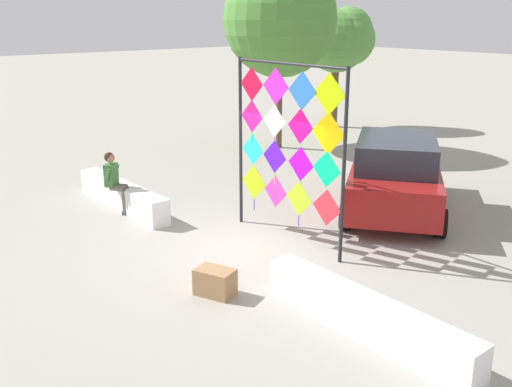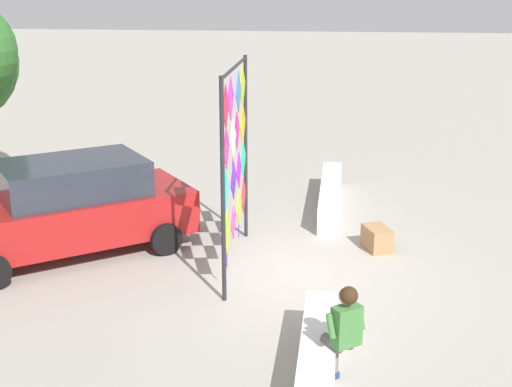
% 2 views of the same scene
% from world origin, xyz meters
% --- Properties ---
extents(ground, '(120.00, 120.00, 0.00)m').
position_xyz_m(ground, '(0.00, 0.00, 0.00)').
color(ground, '#9E998E').
extents(plaza_ledge_left, '(3.68, 0.45, 0.60)m').
position_xyz_m(plaza_ledge_left, '(-3.77, -0.46, 0.30)').
color(plaza_ledge_left, white).
rests_on(plaza_ledge_left, ground).
extents(plaza_ledge_right, '(3.68, 0.45, 0.60)m').
position_xyz_m(plaza_ledge_right, '(3.77, -0.46, 0.30)').
color(plaza_ledge_right, white).
rests_on(plaza_ledge_right, ground).
extents(kite_display_rack, '(3.00, 0.13, 3.61)m').
position_xyz_m(kite_display_rack, '(0.32, 1.16, 2.11)').
color(kite_display_rack, '#232328').
rests_on(kite_display_rack, ground).
extents(seated_vendor, '(0.70, 0.67, 1.45)m').
position_xyz_m(seated_vendor, '(-3.48, -0.75, 0.85)').
color(seated_vendor, '#666056').
rests_on(seated_vendor, ground).
extents(parked_car, '(4.33, 4.83, 1.78)m').
position_xyz_m(parked_car, '(0.51, 4.36, 0.90)').
color(parked_car, maroon).
rests_on(parked_car, ground).
extents(cardboard_box_large, '(0.74, 0.62, 0.45)m').
position_xyz_m(cardboard_box_large, '(1.37, -1.40, 0.22)').
color(cardboard_box_large, '#9E754C').
rests_on(cardboard_box_large, ground).
extents(tree_palm_like, '(2.63, 2.60, 4.75)m').
position_xyz_m(tree_palm_like, '(-7.72, 11.36, 3.52)').
color(tree_palm_like, brown).
rests_on(tree_palm_like, ground).
extents(tree_far_right, '(3.80, 3.75, 6.16)m').
position_xyz_m(tree_far_right, '(-6.41, 6.99, 4.22)').
color(tree_far_right, brown).
rests_on(tree_far_right, ground).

